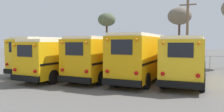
# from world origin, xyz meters

# --- Properties ---
(ground_plane) EXTENTS (160.00, 160.00, 0.00)m
(ground_plane) POSITION_xyz_m (0.00, 0.00, 0.00)
(ground_plane) COLOR #5B5956
(school_bus_0) EXTENTS (2.57, 9.88, 3.21)m
(school_bus_0) POSITION_xyz_m (-5.91, 0.68, 1.75)
(school_bus_0) COLOR yellow
(school_bus_0) RESTS_ON ground
(school_bus_1) EXTENTS (2.69, 10.97, 3.00)m
(school_bus_1) POSITION_xyz_m (-2.96, -0.62, 1.64)
(school_bus_1) COLOR #EAAA0F
(school_bus_1) RESTS_ON ground
(school_bus_2) EXTENTS (2.59, 10.79, 3.18)m
(school_bus_2) POSITION_xyz_m (-0.00, 0.27, 1.72)
(school_bus_2) COLOR #E5A00C
(school_bus_2) RESTS_ON ground
(school_bus_3) EXTENTS (2.45, 10.83, 3.34)m
(school_bus_3) POSITION_xyz_m (2.96, 0.47, 1.81)
(school_bus_3) COLOR #E5A00C
(school_bus_3) RESTS_ON ground
(school_bus_4) EXTENTS (2.69, 10.89, 3.15)m
(school_bus_4) POSITION_xyz_m (5.91, 1.07, 1.73)
(school_bus_4) COLOR yellow
(school_bus_4) RESTS_ON ground
(utility_pole) EXTENTS (1.80, 0.28, 7.88)m
(utility_pole) POSITION_xyz_m (5.04, 9.63, 4.10)
(utility_pole) COLOR brown
(utility_pole) RESTS_ON ground
(bare_tree_0) EXTENTS (2.43, 2.43, 6.78)m
(bare_tree_0) POSITION_xyz_m (-5.62, 11.03, 5.76)
(bare_tree_0) COLOR #473323
(bare_tree_0) RESTS_ON ground
(bare_tree_1) EXTENTS (3.07, 3.07, 7.39)m
(bare_tree_1) POSITION_xyz_m (3.61, 13.99, 6.17)
(bare_tree_1) COLOR #473323
(bare_tree_1) RESTS_ON ground
(fence_line) EXTENTS (19.89, 0.06, 1.42)m
(fence_line) POSITION_xyz_m (-0.00, 7.70, 0.99)
(fence_line) COLOR #939399
(fence_line) RESTS_ON ground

